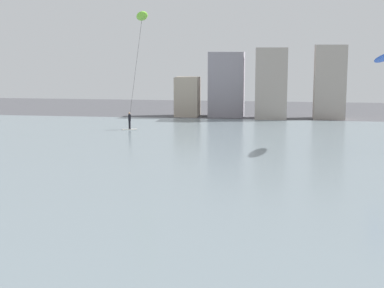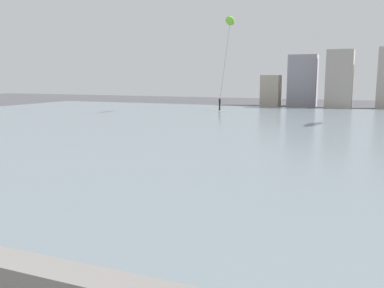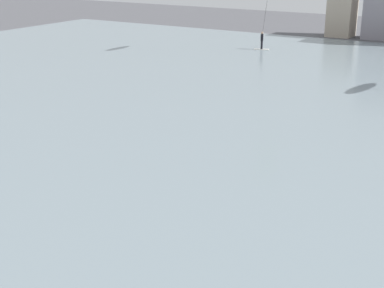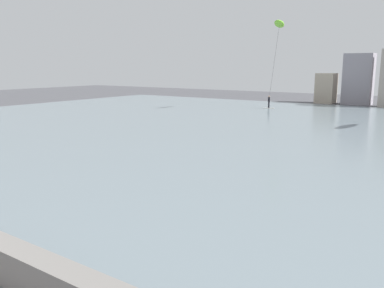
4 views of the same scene
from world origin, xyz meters
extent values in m
cube|color=gray|center=(0.00, 30.43, 0.05)|extent=(84.00, 52.00, 0.10)
cube|color=#B7A893|center=(-7.78, 59.37, 2.21)|extent=(2.63, 2.79, 4.42)
cube|color=gray|center=(-3.38, 59.65, 3.62)|extent=(3.92, 2.62, 7.23)
cube|color=#A89E93|center=(1.64, 57.99, 3.85)|extent=(3.36, 3.57, 7.69)
cube|color=#A89E93|center=(7.88, 59.15, 4.00)|extent=(3.33, 2.53, 7.99)
ellipsoid|color=blue|center=(10.09, 39.08, 6.88)|extent=(1.47, 3.95, 1.26)
cube|color=silver|center=(-11.19, 46.55, 0.13)|extent=(1.47, 0.86, 0.06)
cylinder|color=black|center=(-11.19, 46.55, 0.55)|extent=(0.20, 0.20, 0.78)
cube|color=black|center=(-11.19, 46.55, 1.24)|extent=(0.32, 0.39, 0.60)
sphere|color=tan|center=(-11.19, 46.55, 1.65)|extent=(0.20, 0.20, 0.20)
cylinder|color=#333333|center=(-10.31, 45.67, 5.70)|extent=(1.78, 1.80, 9.02)
ellipsoid|color=#7AD133|center=(-9.44, 44.79, 10.35)|extent=(1.62, 3.30, 1.11)
camera|label=1|loc=(2.62, -6.10, 7.47)|focal=54.95mm
camera|label=2|loc=(5.45, -1.51, 4.19)|focal=39.25mm
camera|label=3|loc=(10.82, -1.70, 8.99)|focal=52.84mm
camera|label=4|loc=(9.97, -1.46, 5.46)|focal=37.51mm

